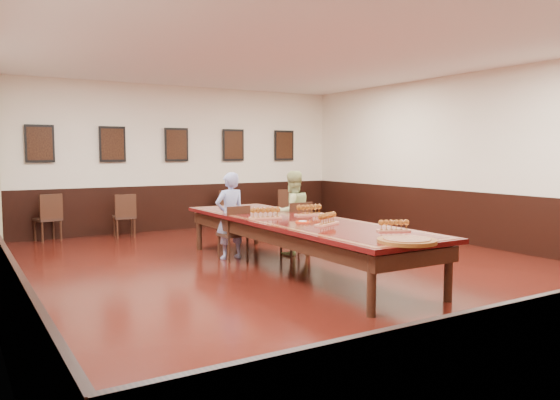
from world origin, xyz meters
TOP-DOWN VIEW (x-y plane):
  - floor at (0.00, 0.00)m, footprint 8.00×10.00m
  - ceiling at (0.00, 0.00)m, footprint 8.00×10.00m
  - wall_back at (0.00, 5.01)m, footprint 8.00×0.02m
  - wall_right at (4.01, 0.00)m, footprint 0.02×10.00m
  - chair_man at (-0.46, 1.21)m, footprint 0.44×0.48m
  - chair_woman at (0.60, 1.00)m, footprint 0.44×0.48m
  - spare_chair_a at (-2.74, 4.73)m, footprint 0.54×0.57m
  - spare_chair_b at (-1.32, 4.48)m, footprint 0.45×0.49m
  - spare_chair_c at (1.11, 4.74)m, footprint 0.50×0.52m
  - spare_chair_d at (2.53, 4.52)m, footprint 0.49×0.52m
  - person_man at (-0.46, 1.31)m, footprint 0.54×0.37m
  - person_woman at (0.61, 1.10)m, footprint 0.73×0.58m
  - pink_phone at (0.60, 0.29)m, footprint 0.09×0.14m
  - wainscoting at (0.00, 0.00)m, footprint 8.00×10.00m
  - conference_table at (0.00, 0.00)m, footprint 1.40×5.00m
  - posters at (0.00, 4.94)m, footprint 6.14×0.04m
  - flight_a at (-0.37, 0.31)m, footprint 0.49×0.27m
  - flight_b at (0.43, 0.33)m, footprint 0.48×0.19m
  - flight_c at (0.00, -0.72)m, footprint 0.47×0.33m
  - flight_d at (0.35, -1.64)m, footprint 0.42×0.28m
  - red_plate_grp at (-0.13, -0.33)m, footprint 0.20×0.20m
  - carved_platter at (-0.11, -2.34)m, footprint 0.72×0.72m

SIDE VIEW (x-z plane):
  - floor at x=0.00m, z-range -0.02..0.00m
  - spare_chair_d at x=2.53m, z-range 0.00..0.85m
  - spare_chair_c at x=1.11m, z-range 0.00..0.86m
  - chair_man at x=-0.46m, z-range 0.00..0.88m
  - spare_chair_b at x=-1.32m, z-range 0.00..0.89m
  - chair_woman at x=0.60m, z-range 0.00..0.91m
  - spare_chair_a at x=-2.74m, z-range 0.00..0.93m
  - wainscoting at x=0.00m, z-range 0.00..1.00m
  - conference_table at x=0.00m, z-range 0.23..0.99m
  - person_man at x=-0.46m, z-range 0.00..1.41m
  - person_woman at x=0.61m, z-range 0.00..1.42m
  - pink_phone at x=0.60m, z-range 0.75..0.76m
  - red_plate_grp at x=-0.13m, z-range 0.75..0.77m
  - carved_platter at x=-0.11m, z-range 0.75..0.80m
  - flight_d at x=0.35m, z-range 0.74..0.90m
  - flight_c at x=0.00m, z-range 0.74..0.92m
  - flight_b at x=0.43m, z-range 0.74..0.92m
  - flight_a at x=-0.37m, z-range 0.74..0.92m
  - wall_back at x=0.00m, z-range 0.00..3.20m
  - wall_right at x=4.01m, z-range 0.00..3.20m
  - posters at x=0.00m, z-range 1.53..2.27m
  - ceiling at x=0.00m, z-range 3.20..3.22m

